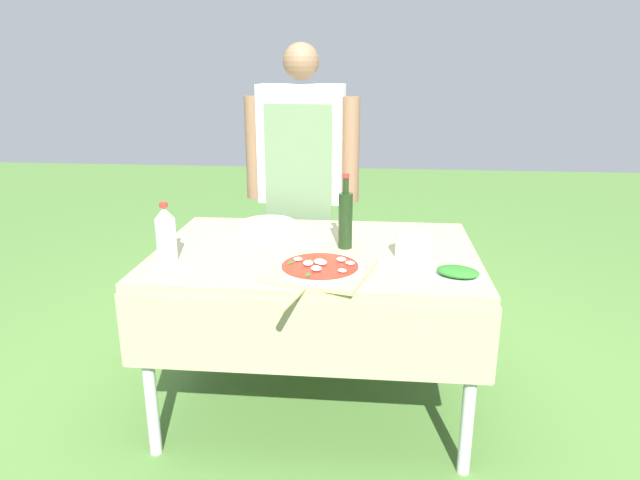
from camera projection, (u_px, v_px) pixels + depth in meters
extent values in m
plane|color=#517F38|center=(316.00, 403.00, 2.54)|extent=(12.00, 12.00, 0.00)
cube|color=gray|center=(316.00, 253.00, 2.33)|extent=(1.30, 0.90, 0.04)
cube|color=gray|center=(303.00, 339.00, 1.95)|extent=(1.30, 0.01, 0.28)
cube|color=gray|center=(325.00, 254.00, 2.81)|extent=(1.30, 0.01, 0.28)
cube|color=gray|center=(165.00, 284.00, 2.44)|extent=(0.01, 0.90, 0.28)
cube|color=gray|center=(475.00, 295.00, 2.32)|extent=(0.01, 0.90, 0.28)
cylinder|color=#B7B7BC|center=(149.00, 374.00, 2.12)|extent=(0.05, 0.05, 0.69)
cylinder|color=#B7B7BC|center=(470.00, 390.00, 2.02)|extent=(0.05, 0.05, 0.69)
cylinder|color=#B7B7BC|center=(208.00, 293.00, 2.87)|extent=(0.05, 0.05, 0.69)
cylinder|color=#B7B7BC|center=(445.00, 302.00, 2.76)|extent=(0.05, 0.05, 0.69)
cylinder|color=#70604C|center=(317.00, 271.00, 3.05)|extent=(0.11, 0.11, 0.77)
cylinder|color=#70604C|center=(289.00, 270.00, 3.07)|extent=(0.11, 0.11, 0.77)
cube|color=silver|center=(302.00, 144.00, 2.86)|extent=(0.43, 0.21, 0.58)
cube|color=#56704C|center=(298.00, 190.00, 2.83)|extent=(0.34, 0.03, 0.84)
cylinder|color=brown|center=(350.00, 150.00, 2.83)|extent=(0.09, 0.09, 0.52)
cylinder|color=brown|center=(255.00, 148.00, 2.91)|extent=(0.09, 0.09, 0.52)
sphere|color=brown|center=(301.00, 61.00, 2.74)|extent=(0.18, 0.18, 0.18)
cube|color=tan|center=(320.00, 271.00, 2.07)|extent=(0.42, 0.42, 0.01)
cylinder|color=tan|center=(292.00, 299.00, 1.82)|extent=(0.07, 0.20, 0.02)
cylinder|color=beige|center=(320.00, 268.00, 2.06)|extent=(0.32, 0.32, 0.01)
cylinder|color=#B22819|center=(320.00, 266.00, 2.06)|extent=(0.28, 0.28, 0.00)
ellipsoid|color=white|center=(321.00, 262.00, 2.06)|extent=(0.06, 0.06, 0.02)
ellipsoid|color=white|center=(298.00, 259.00, 2.10)|extent=(0.04, 0.03, 0.01)
ellipsoid|color=white|center=(350.00, 263.00, 2.07)|extent=(0.05, 0.05, 0.01)
ellipsoid|color=white|center=(309.00, 263.00, 2.06)|extent=(0.04, 0.04, 0.02)
ellipsoid|color=white|center=(342.00, 270.00, 1.99)|extent=(0.04, 0.04, 0.01)
ellipsoid|color=white|center=(341.00, 259.00, 2.10)|extent=(0.05, 0.05, 0.02)
ellipsoid|color=white|center=(319.00, 262.00, 2.07)|extent=(0.05, 0.05, 0.02)
ellipsoid|color=white|center=(316.00, 268.00, 2.00)|extent=(0.05, 0.05, 0.02)
ellipsoid|color=#286B23|center=(291.00, 262.00, 2.08)|extent=(0.03, 0.04, 0.00)
ellipsoid|color=#286B23|center=(315.00, 261.00, 2.09)|extent=(0.02, 0.03, 0.00)
ellipsoid|color=#286B23|center=(308.00, 275.00, 1.96)|extent=(0.02, 0.04, 0.00)
cylinder|color=black|center=(345.00, 221.00, 2.32)|extent=(0.06, 0.06, 0.23)
cylinder|color=black|center=(346.00, 186.00, 2.27)|extent=(0.02, 0.02, 0.06)
cylinder|color=#B22823|center=(346.00, 176.00, 2.26)|extent=(0.03, 0.03, 0.02)
cylinder|color=silver|center=(166.00, 240.00, 2.17)|extent=(0.08, 0.08, 0.16)
cone|color=silver|center=(164.00, 213.00, 2.14)|extent=(0.08, 0.08, 0.05)
cylinder|color=#B22823|center=(163.00, 205.00, 2.13)|extent=(0.03, 0.03, 0.02)
cube|color=silver|center=(457.00, 277.00, 2.02)|extent=(0.21, 0.19, 0.01)
ellipsoid|color=#286B23|center=(458.00, 272.00, 2.01)|extent=(0.18, 0.16, 0.03)
cylinder|color=silver|center=(412.00, 245.00, 2.22)|extent=(0.13, 0.13, 0.10)
cylinder|color=white|center=(268.00, 229.00, 2.60)|extent=(0.24, 0.24, 0.00)
cylinder|color=white|center=(268.00, 228.00, 2.60)|extent=(0.24, 0.24, 0.00)
cylinder|color=white|center=(268.00, 227.00, 2.59)|extent=(0.24, 0.24, 0.00)
cylinder|color=white|center=(268.00, 226.00, 2.59)|extent=(0.24, 0.24, 0.00)
cylinder|color=white|center=(268.00, 225.00, 2.59)|extent=(0.24, 0.24, 0.00)
cylinder|color=white|center=(268.00, 224.00, 2.59)|extent=(0.24, 0.24, 0.00)
cylinder|color=white|center=(268.00, 223.00, 2.59)|extent=(0.24, 0.24, 0.00)
cylinder|color=white|center=(268.00, 222.00, 2.59)|extent=(0.24, 0.24, 0.00)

